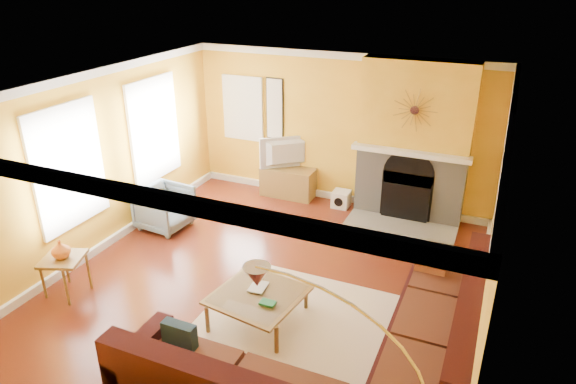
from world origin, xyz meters
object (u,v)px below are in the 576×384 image
at_px(media_console, 288,182).
at_px(side_table, 66,275).
at_px(coffee_table, 258,307).
at_px(sectional_sofa, 325,313).
at_px(armchair, 165,208).

distance_m(media_console, side_table, 4.33).
bearing_deg(coffee_table, media_console, 107.87).
relative_size(coffee_table, side_table, 1.82).
bearing_deg(media_console, sectional_sofa, -61.03).
height_order(sectional_sofa, side_table, sectional_sofa).
distance_m(media_console, armchair, 2.41).
bearing_deg(coffee_table, sectional_sofa, -6.94).
distance_m(coffee_table, armchair, 2.98).
relative_size(media_console, side_table, 1.82).
bearing_deg(side_table, media_console, 70.72).
bearing_deg(sectional_sofa, coffee_table, 173.06).
height_order(sectional_sofa, coffee_table, sectional_sofa).
distance_m(coffee_table, side_table, 2.63).
bearing_deg(media_console, coffee_table, -72.13).
bearing_deg(sectional_sofa, armchair, 153.39).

